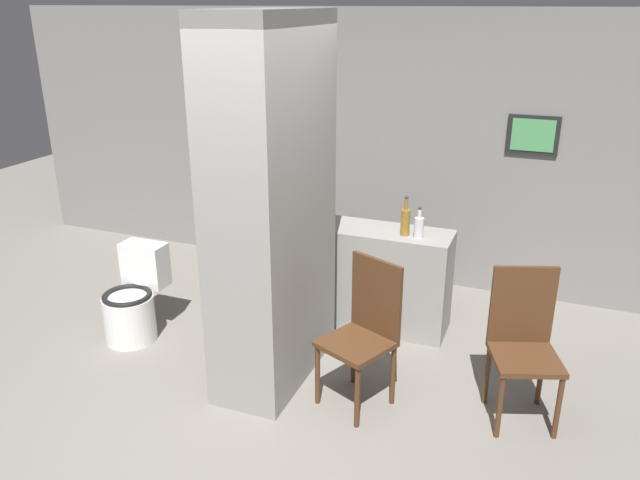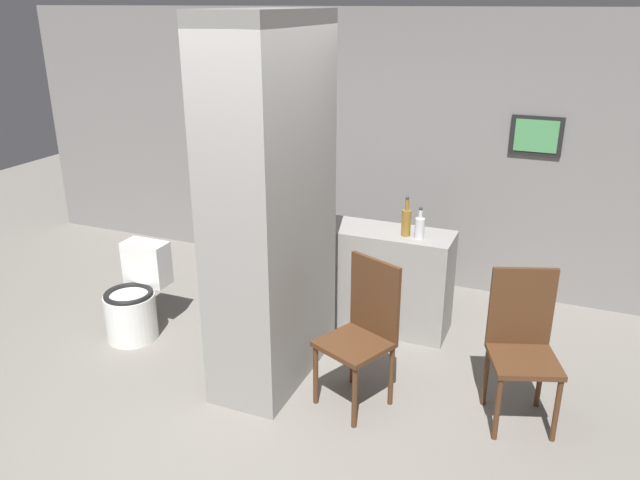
% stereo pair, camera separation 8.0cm
% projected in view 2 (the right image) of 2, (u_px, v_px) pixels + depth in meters
% --- Properties ---
extents(ground_plane, '(14.00, 14.00, 0.00)m').
position_uv_depth(ground_plane, '(248.00, 414.00, 4.27)').
color(ground_plane, slate).
extents(wall_back, '(8.00, 0.09, 2.60)m').
position_uv_depth(wall_back, '(372.00, 148.00, 6.07)').
color(wall_back, gray).
rests_on(wall_back, ground_plane).
extents(pillar_center, '(0.55, 1.15, 2.60)m').
position_uv_depth(pillar_center, '(271.00, 208.00, 4.32)').
color(pillar_center, gray).
rests_on(pillar_center, ground_plane).
extents(counter_shelf, '(1.17, 0.44, 0.88)m').
position_uv_depth(counter_shelf, '(381.00, 278.00, 5.30)').
color(counter_shelf, gray).
rests_on(counter_shelf, ground_plane).
extents(toilet, '(0.42, 0.58, 0.76)m').
position_uv_depth(toilet, '(135.00, 300.00, 5.19)').
color(toilet, white).
rests_on(toilet, ground_plane).
extents(chair_near_pillar, '(0.56, 0.56, 1.04)m').
position_uv_depth(chair_near_pillar, '(363.00, 328.00, 4.24)').
color(chair_near_pillar, '#4C2D19').
rests_on(chair_near_pillar, ground_plane).
extents(chair_by_doorway, '(0.54, 0.54, 1.04)m').
position_uv_depth(chair_by_doorway, '(522.00, 341.00, 4.07)').
color(chair_by_doorway, '#4C2D19').
rests_on(chair_by_doorway, ground_plane).
extents(bicycle, '(1.59, 0.42, 0.67)m').
position_uv_depth(bicycle, '(285.00, 275.00, 5.64)').
color(bicycle, black).
rests_on(bicycle, ground_plane).
extents(bottle_tall, '(0.07, 0.07, 0.33)m').
position_uv_depth(bottle_tall, '(406.00, 221.00, 4.98)').
color(bottle_tall, olive).
rests_on(bottle_tall, counter_shelf).
extents(bottle_short, '(0.08, 0.08, 0.26)m').
position_uv_depth(bottle_short, '(420.00, 227.00, 4.93)').
color(bottle_short, silver).
rests_on(bottle_short, counter_shelf).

